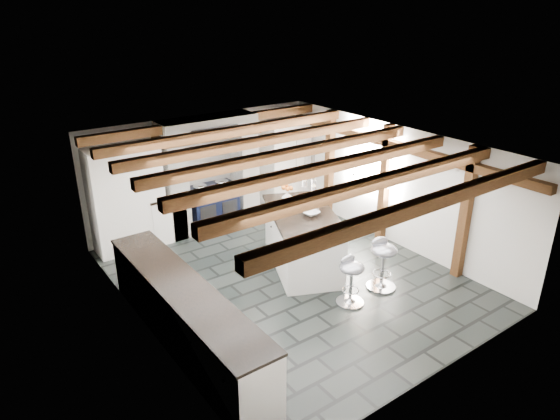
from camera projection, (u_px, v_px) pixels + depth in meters
ground at (289, 278)px, 8.53m from camera, size 6.00×6.00×0.00m
room_shell at (214, 203)px, 8.85m from camera, size 6.00×6.03×6.00m
range_cooker at (212, 205)px, 10.36m from camera, size 1.00×0.63×0.99m
kitchen_island at (303, 239)px, 8.77m from camera, size 1.80×2.30×1.35m
bar_stool_near at (383, 258)px, 8.04m from camera, size 0.53×0.53×0.89m
bar_stool_far at (351, 275)px, 7.64m from camera, size 0.43×0.43×0.81m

